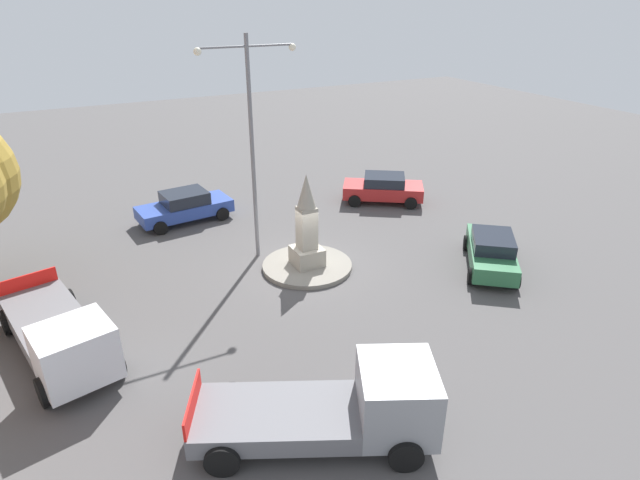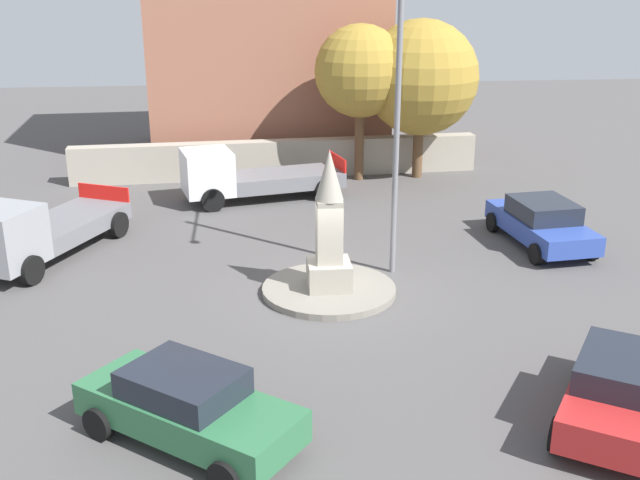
{
  "view_description": "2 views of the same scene",
  "coord_description": "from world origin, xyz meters",
  "px_view_note": "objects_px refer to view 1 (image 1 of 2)",
  "views": [
    {
      "loc": [
        8.1,
        17.01,
        10.12
      ],
      "look_at": [
        -0.08,
        0.99,
        1.64
      ],
      "focal_mm": 29.55,
      "sensor_mm": 36.0,
      "label": 1
    },
    {
      "loc": [
        -18.91,
        2.1,
        8.3
      ],
      "look_at": [
        -0.48,
        0.29,
        1.7
      ],
      "focal_mm": 42.88,
      "sensor_mm": 36.0,
      "label": 2
    }
  ],
  "objects_px": {
    "truck_white_parked_right": "(62,337)",
    "truck_grey_passing": "(344,407)",
    "car_blue_parked_left": "(185,206)",
    "car_green_waiting": "(491,251)",
    "car_red_approaching": "(383,188)",
    "streetlamp": "(251,131)",
    "monument": "(307,228)"
  },
  "relations": [
    {
      "from": "truck_white_parked_right",
      "to": "truck_grey_passing",
      "type": "xyz_separation_m",
      "value": [
        -5.96,
        6.33,
        0.04
      ]
    },
    {
      "from": "car_blue_parked_left",
      "to": "car_green_waiting",
      "type": "bearing_deg",
      "value": 133.12
    },
    {
      "from": "car_red_approaching",
      "to": "car_green_waiting",
      "type": "bearing_deg",
      "value": 88.37
    },
    {
      "from": "streetlamp",
      "to": "truck_white_parked_right",
      "type": "distance_m",
      "value": 9.78
    },
    {
      "from": "car_red_approaching",
      "to": "monument",
      "type": "bearing_deg",
      "value": 35.61
    },
    {
      "from": "car_blue_parked_left",
      "to": "truck_grey_passing",
      "type": "height_order",
      "value": "truck_grey_passing"
    },
    {
      "from": "streetlamp",
      "to": "car_green_waiting",
      "type": "height_order",
      "value": "streetlamp"
    },
    {
      "from": "streetlamp",
      "to": "car_green_waiting",
      "type": "bearing_deg",
      "value": 146.24
    },
    {
      "from": "monument",
      "to": "car_green_waiting",
      "type": "bearing_deg",
      "value": 153.24
    },
    {
      "from": "monument",
      "to": "car_red_approaching",
      "type": "bearing_deg",
      "value": -144.39
    },
    {
      "from": "truck_white_parked_right",
      "to": "monument",
      "type": "bearing_deg",
      "value": -166.62
    },
    {
      "from": "monument",
      "to": "truck_white_parked_right",
      "type": "xyz_separation_m",
      "value": [
        9.07,
        2.16,
        -0.82
      ]
    },
    {
      "from": "car_blue_parked_left",
      "to": "car_green_waiting",
      "type": "distance_m",
      "value": 14.27
    },
    {
      "from": "monument",
      "to": "truck_grey_passing",
      "type": "relative_size",
      "value": 0.61
    },
    {
      "from": "streetlamp",
      "to": "truck_white_parked_right",
      "type": "bearing_deg",
      "value": 28.29
    },
    {
      "from": "car_red_approaching",
      "to": "car_blue_parked_left",
      "type": "bearing_deg",
      "value": -12.41
    },
    {
      "from": "streetlamp",
      "to": "truck_white_parked_right",
      "type": "height_order",
      "value": "streetlamp"
    },
    {
      "from": "monument",
      "to": "truck_grey_passing",
      "type": "xyz_separation_m",
      "value": [
        3.1,
        8.49,
        -0.78
      ]
    },
    {
      "from": "car_green_waiting",
      "to": "car_red_approaching",
      "type": "distance_m",
      "value": 8.22
    },
    {
      "from": "monument",
      "to": "streetlamp",
      "type": "relative_size",
      "value": 0.43
    },
    {
      "from": "car_green_waiting",
      "to": "truck_white_parked_right",
      "type": "distance_m",
      "value": 15.71
    },
    {
      "from": "streetlamp",
      "to": "car_green_waiting",
      "type": "xyz_separation_m",
      "value": [
        -7.95,
        5.32,
        -4.54
      ]
    },
    {
      "from": "streetlamp",
      "to": "car_blue_parked_left",
      "type": "xyz_separation_m",
      "value": [
        1.8,
        -5.09,
        -4.55
      ]
    },
    {
      "from": "truck_grey_passing",
      "to": "car_blue_parked_left",
      "type": "bearing_deg",
      "value": -89.81
    },
    {
      "from": "car_green_waiting",
      "to": "truck_grey_passing",
      "type": "distance_m",
      "value": 10.99
    },
    {
      "from": "streetlamp",
      "to": "car_red_approaching",
      "type": "distance_m",
      "value": 9.8
    },
    {
      "from": "monument",
      "to": "car_blue_parked_left",
      "type": "distance_m",
      "value": 7.82
    },
    {
      "from": "car_blue_parked_left",
      "to": "car_red_approaching",
      "type": "relative_size",
      "value": 1.03
    },
    {
      "from": "truck_grey_passing",
      "to": "car_red_approaching",
      "type": "bearing_deg",
      "value": -126.59
    },
    {
      "from": "truck_white_parked_right",
      "to": "truck_grey_passing",
      "type": "bearing_deg",
      "value": 133.27
    },
    {
      "from": "car_red_approaching",
      "to": "truck_white_parked_right",
      "type": "distance_m",
      "value": 17.39
    },
    {
      "from": "monument",
      "to": "truck_white_parked_right",
      "type": "distance_m",
      "value": 9.36
    }
  ]
}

